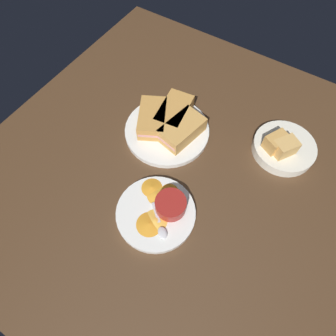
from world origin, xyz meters
The scene contains 12 objects.
ground_plane centered at (0.00, 0.00, -1.50)cm, with size 110.00×110.00×3.00cm, color #4C331E.
plate_sandwich_main centered at (-7.80, -10.22, 0.80)cm, with size 25.01×25.01×1.60cm, color white.
sandwich_half_near centered at (-8.30, -5.49, 4.00)cm, with size 14.43×10.14×4.80cm.
sandwich_half_far centered at (-12.53, -10.71, 4.00)cm, with size 14.11×9.34×4.80cm.
sandwich_half_extra centered at (-7.31, -14.94, 4.00)cm, with size 15.05×12.83×4.80cm.
ramekin_dark_sauce centered at (-8.10, -15.84, 3.87)cm, with size 6.29×6.29×4.24cm.
spoon_by_dark_ramekin centered at (-6.17, -11.00, 1.96)cm, with size 5.04×9.71×0.80cm.
plate_chips_companion centered at (15.59, 1.32, 0.80)cm, with size 20.18×20.18×1.60cm, color white.
ramekin_light_gravy centered at (12.56, 3.84, 3.50)cm, with size 7.88×7.88×3.53cm.
spoon_by_gravy_ramekin centered at (18.44, 4.76, 1.96)cm, with size 7.44×8.54×0.80cm.
plantain_chip_scatter centered at (13.91, 0.50, 1.90)cm, with size 17.11×13.00×0.60cm.
bread_basket_rear centered at (-19.55, 21.13, 2.25)cm, with size 17.49×17.49×7.41cm.
Camera 1 is at (35.66, 17.73, 69.77)cm, focal length 30.68 mm.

